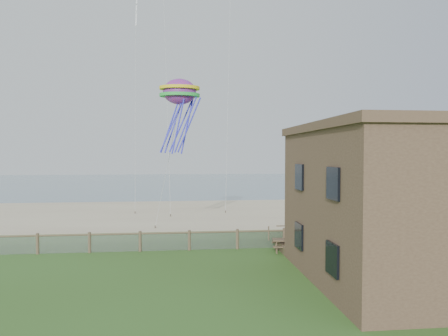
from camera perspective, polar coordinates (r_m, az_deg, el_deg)
The scene contains 8 objects.
ground at distance 19.52m, azimuth -4.57°, elevation -15.77°, with size 160.00×160.00×0.00m, color #33541C.
sand_beach at distance 41.02m, azimuth -5.45°, elevation -6.35°, with size 72.00×20.00×0.02m, color tan.
ocean at distance 84.79m, azimuth -5.84°, elevation -2.04°, with size 160.00×68.00×0.02m, color slate.
chainlink_fence at distance 25.18m, azimuth -4.97°, elevation -10.40°, with size 36.20×0.20×1.25m, color brown, non-canonical shape.
motel_deck at distance 27.77m, azimuth 23.46°, elevation -10.02°, with size 15.00×2.00×0.50m, color brown.
picnic_table at distance 25.10m, azimuth 9.29°, elevation -10.75°, with size 2.04×1.54×0.86m, color brown, non-canonical shape.
octopus_kite at distance 29.38m, azimuth -6.35°, elevation 7.80°, with size 2.93×2.07×6.03m, color red, non-canonical shape.
kite_white at distance 39.04m, azimuth -12.51°, elevation 22.28°, with size 1.20×0.70×2.99m, color silver, non-canonical shape.
Camera 1 is at (-0.51, -18.58, 5.95)m, focal length 32.00 mm.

